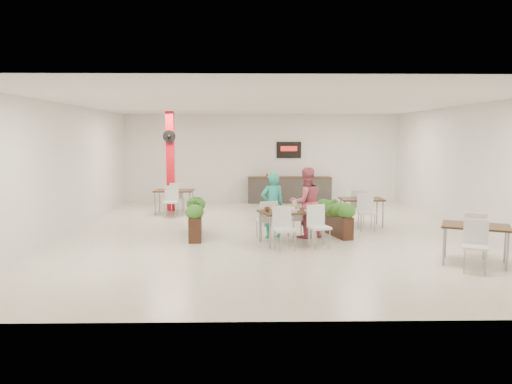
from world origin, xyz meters
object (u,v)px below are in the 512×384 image
(red_column, at_px, (170,160))
(side_table_b, at_px, (362,203))
(diner_woman, at_px, (306,203))
(side_table_c, at_px, (476,232))
(planter_left, at_px, (195,216))
(service_counter, at_px, (289,189))
(main_table, at_px, (291,216))
(diner_man, at_px, (272,205))
(side_table_a, at_px, (174,194))
(planter_right, at_px, (334,215))

(red_column, bearing_deg, side_table_b, -27.50)
(diner_woman, height_order, side_table_c, diner_woman)
(planter_left, bearing_deg, red_column, 106.19)
(red_column, distance_m, planter_left, 4.50)
(service_counter, relative_size, planter_left, 1.64)
(side_table_b, bearing_deg, main_table, -133.58)
(main_table, relative_size, diner_man, 1.22)
(main_table, bearing_deg, diner_woman, 58.19)
(planter_left, height_order, side_table_a, planter_left)
(service_counter, height_order, diner_man, service_counter)
(side_table_b, height_order, side_table_c, same)
(red_column, height_order, diner_woman, red_column)
(service_counter, xyz_separation_m, planter_right, (0.61, -5.86, -0.01))
(red_column, relative_size, planter_right, 1.94)
(red_column, xyz_separation_m, side_table_a, (0.20, -0.69, -1.01))
(main_table, bearing_deg, side_table_c, -29.16)
(side_table_b, bearing_deg, red_column, 152.91)
(red_column, relative_size, side_table_b, 1.97)
(main_table, bearing_deg, service_counter, 85.52)
(service_counter, relative_size, diner_woman, 1.79)
(side_table_c, bearing_deg, red_column, 158.79)
(diner_man, bearing_deg, red_column, -72.26)
(main_table, xyz_separation_m, diner_man, (-0.39, 0.66, 0.15))
(red_column, distance_m, side_table_b, 6.33)
(diner_woman, height_order, planter_right, diner_woman)
(diner_man, xyz_separation_m, side_table_a, (-2.87, 3.70, -0.15))
(service_counter, distance_m, side_table_b, 5.00)
(red_column, relative_size, planter_left, 1.75)
(diner_woman, height_order, planter_left, diner_woman)
(main_table, height_order, planter_left, planter_left)
(service_counter, xyz_separation_m, diner_woman, (-0.13, -6.25, 0.35))
(planter_left, bearing_deg, planter_right, 3.02)
(side_table_a, relative_size, side_table_b, 1.01)
(diner_woman, bearing_deg, side_table_b, -155.34)
(side_table_c, bearing_deg, planter_right, 151.08)
(side_table_a, xyz_separation_m, side_table_b, (5.34, -2.19, -0.01))
(diner_man, height_order, planter_left, diner_man)
(red_column, distance_m, service_counter, 4.56)
(main_table, height_order, side_table_c, same)
(planter_right, height_order, side_table_b, side_table_b)
(diner_man, bearing_deg, planter_right, 176.92)
(service_counter, distance_m, side_table_a, 4.58)
(planter_right, bearing_deg, service_counter, 95.99)
(side_table_b, bearing_deg, side_table_c, -72.39)
(diner_woman, xyz_separation_m, planter_left, (-2.65, 0.21, -0.34))
(red_column, distance_m, main_table, 6.20)
(planter_left, relative_size, planter_right, 1.11)
(diner_woman, relative_size, side_table_b, 1.03)
(service_counter, height_order, diner_woman, service_counter)
(diner_man, relative_size, side_table_c, 0.95)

